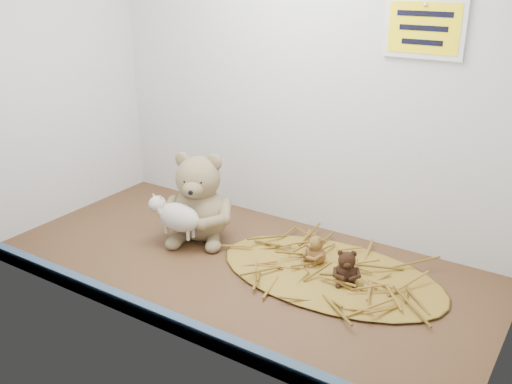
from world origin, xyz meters
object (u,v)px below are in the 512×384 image
Objects in this scene: toy_lamb at (179,217)px; mini_teddy_brown at (346,266)px; mini_teddy_tan at (316,248)px; main_teddy at (199,196)px.

mini_teddy_brown is at bearing 8.48° from toy_lamb.
mini_teddy_brown is (43.21, 6.44, -3.78)cm from toy_lamb.
toy_lamb is 2.10× the size of mini_teddy_tan.
main_teddy is 2.94× the size of mini_teddy_brown.
toy_lamb is at bearing -113.89° from main_teddy.
mini_teddy_tan is 0.92× the size of mini_teddy_brown.
toy_lamb is at bearing 159.52° from mini_teddy_brown.
main_teddy is 8.89cm from toy_lamb.
main_teddy is 34.13cm from mini_teddy_tan.
mini_teddy_brown is at bearing 8.13° from mini_teddy_tan.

